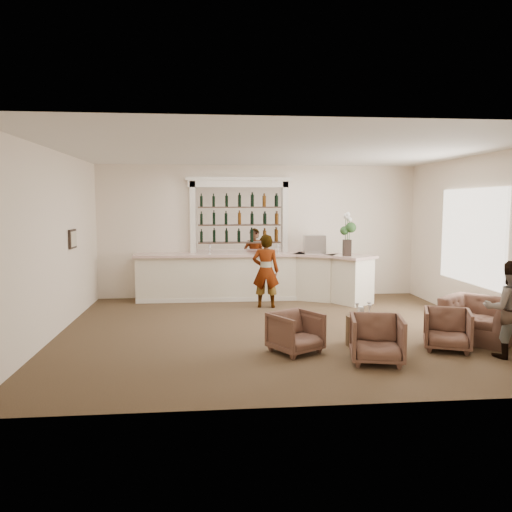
% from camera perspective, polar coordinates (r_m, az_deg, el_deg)
% --- Properties ---
extents(ground, '(8.00, 8.00, 0.00)m').
position_cam_1_polar(ground, '(9.39, 2.56, -8.48)').
color(ground, brown).
rests_on(ground, ground).
extents(room_shell, '(8.04, 7.02, 3.32)m').
position_cam_1_polar(room_shell, '(9.82, 2.98, 5.94)').
color(room_shell, '#F0DEC7').
rests_on(room_shell, ground).
extents(bar_counter, '(5.72, 1.80, 1.14)m').
position_cam_1_polar(bar_counter, '(12.18, -0.18, -2.38)').
color(bar_counter, white).
rests_on(bar_counter, ground).
extents(back_bar_alcove, '(2.64, 0.25, 3.00)m').
position_cam_1_polar(back_bar_alcove, '(12.44, -1.91, 4.54)').
color(back_bar_alcove, white).
rests_on(back_bar_alcove, ground).
extents(cocktail_table, '(0.61, 0.61, 0.50)m').
position_cam_1_polar(cocktail_table, '(8.57, 12.26, -8.30)').
color(cocktail_table, '#4D3821').
rests_on(cocktail_table, ground).
extents(sommelier, '(0.67, 0.49, 1.67)m').
position_cam_1_polar(sommelier, '(11.28, 1.12, -1.72)').
color(sommelier, gray).
rests_on(sommelier, ground).
extents(guest, '(0.87, 0.77, 1.49)m').
position_cam_1_polar(guest, '(8.54, 26.92, -5.47)').
color(guest, gray).
rests_on(guest, ground).
extents(armchair_left, '(0.96, 0.97, 0.65)m').
position_cam_1_polar(armchair_left, '(7.99, 4.55, -8.68)').
color(armchair_left, brown).
rests_on(armchair_left, ground).
extents(armchair_center, '(0.90, 0.92, 0.70)m').
position_cam_1_polar(armchair_center, '(7.69, 13.63, -9.22)').
color(armchair_center, brown).
rests_on(armchair_center, ground).
extents(armchair_right, '(0.93, 0.94, 0.66)m').
position_cam_1_polar(armchair_right, '(8.69, 21.02, -7.84)').
color(armchair_right, brown).
rests_on(armchair_right, ground).
extents(armchair_far, '(1.49, 1.50, 0.73)m').
position_cam_1_polar(armchair_far, '(9.45, 24.25, -6.64)').
color(armchair_far, brown).
rests_on(armchair_far, ground).
extents(espresso_machine, '(0.54, 0.46, 0.45)m').
position_cam_1_polar(espresso_machine, '(12.26, 6.67, 1.36)').
color(espresso_machine, '#BBBABF').
rests_on(espresso_machine, bar_counter).
extents(flower_vase, '(0.26, 0.26, 1.00)m').
position_cam_1_polar(flower_vase, '(11.74, 10.39, 2.76)').
color(flower_vase, black).
rests_on(flower_vase, bar_counter).
extents(wine_glass_bar_left, '(0.07, 0.07, 0.21)m').
position_cam_1_polar(wine_glass_bar_left, '(12.04, -5.30, 0.72)').
color(wine_glass_bar_left, white).
rests_on(wine_glass_bar_left, bar_counter).
extents(wine_glass_bar_right, '(0.07, 0.07, 0.21)m').
position_cam_1_polar(wine_glass_bar_right, '(12.19, 2.57, 0.80)').
color(wine_glass_bar_right, white).
rests_on(wine_glass_bar_right, bar_counter).
extents(wine_glass_tbl_a, '(0.07, 0.07, 0.21)m').
position_cam_1_polar(wine_glass_tbl_a, '(8.49, 11.48, -5.97)').
color(wine_glass_tbl_a, white).
rests_on(wine_glass_tbl_a, cocktail_table).
extents(wine_glass_tbl_b, '(0.07, 0.07, 0.21)m').
position_cam_1_polar(wine_glass_tbl_b, '(8.60, 12.79, -5.84)').
color(wine_glass_tbl_b, white).
rests_on(wine_glass_tbl_b, cocktail_table).
extents(wine_glass_tbl_c, '(0.07, 0.07, 0.21)m').
position_cam_1_polar(wine_glass_tbl_c, '(8.39, 12.85, -6.15)').
color(wine_glass_tbl_c, white).
rests_on(wine_glass_tbl_c, cocktail_table).
extents(napkin_holder, '(0.08, 0.08, 0.12)m').
position_cam_1_polar(napkin_holder, '(8.63, 11.90, -6.09)').
color(napkin_holder, white).
rests_on(napkin_holder, cocktail_table).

